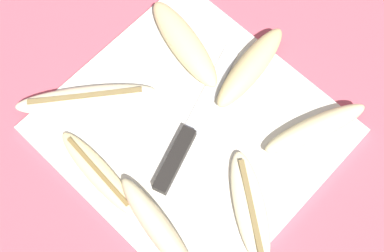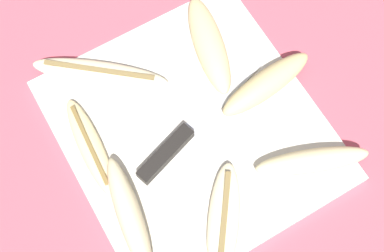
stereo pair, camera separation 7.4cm
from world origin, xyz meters
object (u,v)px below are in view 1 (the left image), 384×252
(knife, at_px, (184,143))
(banana_soft_right, at_px, (315,128))
(banana_spotted_left, at_px, (250,66))
(banana_bright_far, at_px, (86,99))
(banana_pale_long, at_px, (250,207))
(banana_ripe_center, at_px, (99,173))
(banana_mellow_near, at_px, (184,43))
(banana_cream_curved, at_px, (159,229))

(knife, relative_size, banana_soft_right, 1.53)
(banana_spotted_left, bearing_deg, knife, -86.42)
(banana_bright_far, relative_size, banana_pale_long, 1.20)
(knife, height_order, banana_ripe_center, banana_ripe_center)
(banana_soft_right, bearing_deg, banana_spotted_left, 176.14)
(banana_soft_right, height_order, banana_bright_far, banana_soft_right)
(banana_mellow_near, relative_size, banana_bright_far, 0.95)
(banana_pale_long, relative_size, banana_cream_curved, 0.90)
(banana_ripe_center, bearing_deg, knife, 64.39)
(banana_pale_long, bearing_deg, banana_soft_right, 92.91)
(banana_spotted_left, distance_m, banana_ripe_center, 0.26)
(banana_bright_far, bearing_deg, banana_pale_long, 9.09)
(banana_spotted_left, bearing_deg, banana_cream_curved, -74.76)
(banana_spotted_left, xyz_separation_m, banana_cream_curved, (0.07, -0.26, 0.00))
(banana_pale_long, distance_m, banana_ripe_center, 0.21)
(banana_soft_right, xyz_separation_m, banana_cream_curved, (-0.06, -0.25, 0.00))
(banana_soft_right, relative_size, banana_ripe_center, 1.00)
(banana_bright_far, height_order, banana_ripe_center, banana_bright_far)
(banana_soft_right, bearing_deg, knife, -130.62)
(knife, height_order, banana_pale_long, banana_pale_long)
(knife, relative_size, banana_ripe_center, 1.53)
(knife, xyz_separation_m, banana_soft_right, (0.12, 0.14, 0.01))
(banana_bright_far, relative_size, banana_ripe_center, 1.14)
(banana_bright_far, height_order, banana_spotted_left, banana_spotted_left)
(banana_ripe_center, bearing_deg, banana_cream_curved, 0.88)
(banana_soft_right, distance_m, banana_ripe_center, 0.30)
(banana_bright_far, bearing_deg, banana_soft_right, 35.34)
(banana_soft_right, height_order, banana_mellow_near, same)
(banana_bright_far, xyz_separation_m, banana_spotted_left, (0.14, 0.20, 0.01))
(banana_soft_right, distance_m, banana_spotted_left, 0.13)
(banana_mellow_near, relative_size, banana_ripe_center, 1.08)
(banana_cream_curved, distance_m, banana_ripe_center, 0.11)
(banana_bright_far, xyz_separation_m, banana_cream_curved, (0.20, -0.06, 0.01))
(banana_soft_right, distance_m, banana_bright_far, 0.32)
(knife, bearing_deg, banana_bright_far, -179.57)
(knife, bearing_deg, banana_spotted_left, 75.52)
(banana_bright_far, distance_m, banana_ripe_center, 0.11)
(banana_spotted_left, bearing_deg, banana_pale_long, -48.37)
(banana_bright_far, xyz_separation_m, banana_ripe_center, (0.09, -0.06, -0.00))
(banana_mellow_near, distance_m, banana_bright_far, 0.16)
(knife, relative_size, banana_mellow_near, 1.42)
(banana_soft_right, distance_m, banana_cream_curved, 0.25)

